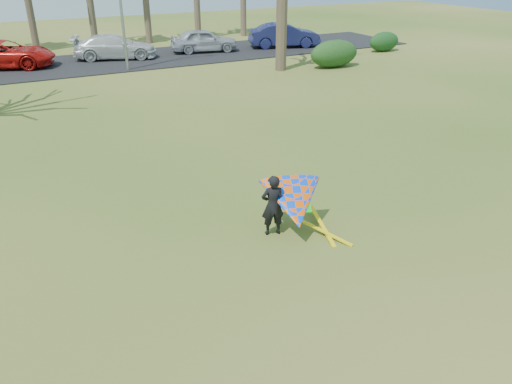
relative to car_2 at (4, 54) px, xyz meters
name	(u,v)px	position (x,y,z in m)	size (l,w,h in m)	color
ground	(299,274)	(4.25, -25.90, -0.85)	(100.00, 100.00, 0.00)	#255111
parking_strip	(83,64)	(4.25, -0.90, -0.82)	(46.00, 7.00, 0.06)	black
hedge_near	(334,54)	(17.47, -8.66, -0.05)	(3.20, 1.45, 1.60)	#193D16
hedge_far	(384,42)	(23.69, -5.90, -0.19)	(2.38, 1.12, 1.32)	#143917
car_2	(4,54)	(0.00, 0.00, 0.00)	(2.61, 5.67, 1.58)	red
car_3	(115,47)	(6.45, -0.24, -0.04)	(2.09, 5.14, 1.49)	silver
car_4	(204,40)	(12.42, -0.57, -0.02)	(1.81, 4.49, 1.53)	#A7AAB5
car_5	(284,35)	(18.26, -1.46, 0.04)	(1.75, 5.02, 1.65)	#1B1E51
kite_flyer	(292,203)	(4.99, -24.37, -0.01)	(2.13, 2.39, 2.02)	black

